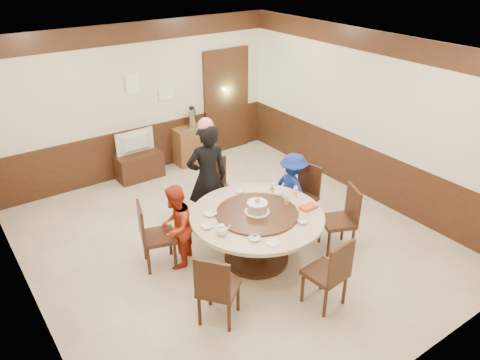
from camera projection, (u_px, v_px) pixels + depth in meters
room at (230, 176)px, 6.57m from camera, size 6.00×6.04×2.84m
banquet_table at (257, 228)px, 6.38m from camera, size 1.81×1.81×0.78m
chair_0 at (301, 206)px, 7.36m from camera, size 0.52×0.51×0.97m
chair_1 at (219, 200)px, 7.54m from camera, size 0.51×0.52×0.97m
chair_2 at (158, 246)px, 6.40m from camera, size 0.56×0.55×0.97m
chair_3 at (218, 299)px, 5.45m from camera, size 0.62×0.62×0.97m
chair_4 at (326, 284)px, 5.69m from camera, size 0.48×0.49×0.97m
chair_5 at (338, 230)px, 6.75m from camera, size 0.58×0.58×0.97m
person_standing at (207, 178)px, 6.99m from camera, size 0.70×0.54×1.72m
person_red at (176, 227)px, 6.28m from camera, size 0.74×0.74×1.20m
person_blue at (293, 189)px, 7.26m from camera, size 0.44×0.76×1.18m
birthday_cake at (257, 207)px, 6.24m from camera, size 0.34×0.34×0.22m
teapot_left at (222, 231)px, 5.82m from camera, size 0.17×0.15×0.13m
teapot_right at (279, 192)px, 6.70m from camera, size 0.17×0.15×0.13m
bowl_0 at (210, 214)px, 6.25m from camera, size 0.17×0.17×0.04m
bowl_1 at (302, 222)px, 6.07m from camera, size 0.14×0.14×0.04m
bowl_2 at (255, 239)px, 5.74m from camera, size 0.15×0.15×0.04m
bowl_3 at (304, 204)px, 6.49m from camera, size 0.12×0.12×0.04m
bowl_4 at (207, 227)px, 5.98m from camera, size 0.15×0.15×0.04m
bowl_5 at (240, 191)px, 6.81m from camera, size 0.14×0.14×0.04m
saucer_near at (273, 243)px, 5.68m from camera, size 0.18×0.18×0.01m
saucer_far at (261, 190)px, 6.88m from camera, size 0.18×0.18×0.01m
shrimp_platter at (308, 208)px, 6.37m from camera, size 0.30×0.20×0.06m
bottle_0 at (287, 201)px, 6.45m from camera, size 0.06×0.06×0.16m
bottle_1 at (295, 192)px, 6.67m from camera, size 0.06×0.06×0.16m
bottle_2 at (272, 188)px, 6.79m from camera, size 0.06×0.06×0.16m
tv_stand at (139, 166)px, 8.81m from camera, size 0.85×0.45×0.50m
television at (137, 143)px, 8.60m from camera, size 0.75×0.13×0.43m
side_cabinet at (194, 144)px, 9.40m from camera, size 0.80×0.40×0.75m
thermos at (192, 118)px, 9.14m from camera, size 0.15×0.15×0.38m
notice_left at (133, 84)px, 8.34m from camera, size 0.25×0.00×0.35m
notice_right at (167, 94)px, 8.81m from camera, size 0.30×0.00×0.22m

